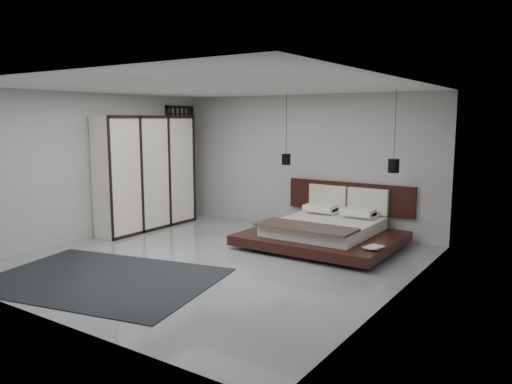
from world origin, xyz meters
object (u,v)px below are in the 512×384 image
Objects in this scene: pendant_right at (394,166)px; bed at (326,230)px; pendant_left at (286,159)px; wardrobe at (147,173)px; lattice_screen at (181,162)px; rug at (102,279)px.

bed is at bearing -159.61° from pendant_right.
pendant_left is 2.95m from wardrobe.
pendant_right is (5.10, -0.13, 0.19)m from lattice_screen.
bed is 1.85× the size of pendant_right.
pendant_left is at bearing 24.29° from wardrobe.
pendant_right is at bearing 0.00° from pendant_left.
rug is (2.20, -4.15, -1.29)m from lattice_screen.
lattice_screen is 1.85× the size of pendant_left.
wardrobe is 3.62m from rug.
bed is 3.95m from wardrobe.
bed is at bearing -7.62° from lattice_screen.
pendant_right is at bearing 54.23° from rug.
lattice_screen is at bearing 172.38° from bed.
pendant_right is 0.44× the size of rug.
lattice_screen is at bearing 117.97° from rug.
pendant_left reaches higher than rug.
wardrobe is at bearing -166.03° from pendant_right.
lattice_screen is 1.37m from wardrobe.
lattice_screen is 4.87m from rug.
rug is at bearing -55.22° from wardrobe.
pendant_right reaches higher than bed.
wardrobe is at bearing -79.35° from lattice_screen.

